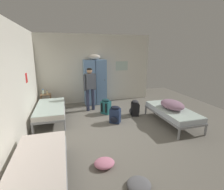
# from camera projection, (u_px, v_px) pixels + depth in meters

# --- Properties ---
(ground_plane) EXTENTS (9.07, 9.07, 0.00)m
(ground_plane) POSITION_uv_depth(u_px,v_px,m) (115.00, 129.00, 4.91)
(ground_plane) COLOR slate
(room_backdrop) EXTENTS (4.86, 5.73, 2.87)m
(room_backdrop) POSITION_uv_depth(u_px,v_px,m) (65.00, 75.00, 5.43)
(room_backdrop) COLOR silver
(room_backdrop) RESTS_ON ground_plane
(locker_bank) EXTENTS (0.90, 0.55, 2.07)m
(locker_bank) POSITION_uv_depth(u_px,v_px,m) (95.00, 81.00, 7.01)
(locker_bank) COLOR #6B93C6
(locker_bank) RESTS_ON ground_plane
(shelf_unit) EXTENTS (0.38, 0.30, 0.57)m
(shelf_unit) POSITION_uv_depth(u_px,v_px,m) (46.00, 100.00, 6.58)
(shelf_unit) COLOR #99704C
(shelf_unit) RESTS_ON ground_plane
(bed_left_front) EXTENTS (0.90, 1.90, 0.49)m
(bed_left_front) POSITION_uv_depth(u_px,v_px,m) (39.00, 164.00, 2.81)
(bed_left_front) COLOR gray
(bed_left_front) RESTS_ON ground_plane
(bed_right) EXTENTS (0.90, 1.90, 0.49)m
(bed_right) POSITION_uv_depth(u_px,v_px,m) (172.00, 112.00, 5.19)
(bed_right) COLOR gray
(bed_right) RESTS_ON ground_plane
(bed_left_rear) EXTENTS (0.90, 1.90, 0.49)m
(bed_left_rear) POSITION_uv_depth(u_px,v_px,m) (50.00, 109.00, 5.44)
(bed_left_rear) COLOR gray
(bed_left_rear) RESTS_ON ground_plane
(bedding_heap) EXTENTS (0.60, 0.86, 0.26)m
(bedding_heap) POSITION_uv_depth(u_px,v_px,m) (172.00, 105.00, 5.11)
(bedding_heap) COLOR gray
(bedding_heap) RESTS_ON bed_right
(person_traveler) EXTENTS (0.49, 0.30, 1.61)m
(person_traveler) POSITION_uv_depth(u_px,v_px,m) (90.00, 85.00, 6.20)
(person_traveler) COLOR #2D334C
(person_traveler) RESTS_ON ground_plane
(water_bottle) EXTENTS (0.07, 0.07, 0.21)m
(water_bottle) POSITION_uv_depth(u_px,v_px,m) (43.00, 92.00, 6.50)
(water_bottle) COLOR silver
(water_bottle) RESTS_ON shelf_unit
(lotion_bottle) EXTENTS (0.05, 0.05, 0.17)m
(lotion_bottle) POSITION_uv_depth(u_px,v_px,m) (47.00, 92.00, 6.48)
(lotion_bottle) COLOR beige
(lotion_bottle) RESTS_ON shelf_unit
(backpack_navy) EXTENTS (0.40, 0.41, 0.55)m
(backpack_navy) POSITION_uv_depth(u_px,v_px,m) (115.00, 115.00, 5.27)
(backpack_navy) COLOR navy
(backpack_navy) RESTS_ON ground_plane
(backpack_teal) EXTENTS (0.42, 0.42, 0.55)m
(backpack_teal) POSITION_uv_depth(u_px,v_px,m) (106.00, 107.00, 6.04)
(backpack_teal) COLOR #23666B
(backpack_teal) RESTS_ON ground_plane
(backpack_black) EXTENTS (0.38, 0.37, 0.55)m
(backpack_black) POSITION_uv_depth(u_px,v_px,m) (135.00, 108.00, 5.88)
(backpack_black) COLOR black
(backpack_black) RESTS_ON ground_plane
(clothes_pile_pink) EXTENTS (0.41, 0.36, 0.14)m
(clothes_pile_pink) POSITION_uv_depth(u_px,v_px,m) (104.00, 163.00, 3.31)
(clothes_pile_pink) COLOR pink
(clothes_pile_pink) RESTS_ON ground_plane
(clothes_pile_grey) EXTENTS (0.41, 0.40, 0.11)m
(clothes_pile_grey) POSITION_uv_depth(u_px,v_px,m) (139.00, 184.00, 2.80)
(clothes_pile_grey) COLOR slate
(clothes_pile_grey) RESTS_ON ground_plane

